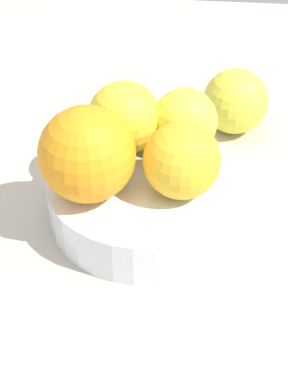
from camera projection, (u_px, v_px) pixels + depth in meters
The scene contains 7 objects.
ground_plane at pixel (144, 220), 57.98cm from camera, with size 110.00×110.00×2.00cm, color #BCB29E.
fruit_bowl at pixel (144, 197), 55.80cm from camera, with size 19.02×19.02×4.87cm.
orange_in_bowl_0 at pixel (182, 161), 50.26cm from camera, with size 7.12×7.12×7.12cm, color yellow.
orange_in_bowl_1 at pixel (185, 121), 55.48cm from camera, with size 6.59×6.59×6.59cm, color yellow.
orange_in_bowl_2 at pixel (124, 118), 55.18cm from camera, with size 7.35×7.35×7.35cm, color yellow.
orange_in_bowl_3 at pixel (87, 154), 49.59cm from camera, with size 8.80×8.80×8.80cm, color orange.
orange_loose_0 at pixel (235, 101), 66.19cm from camera, with size 7.74×7.74×7.74cm, color yellow.
Camera 1 is at (41.41, 4.07, 39.49)cm, focal length 52.31 mm.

